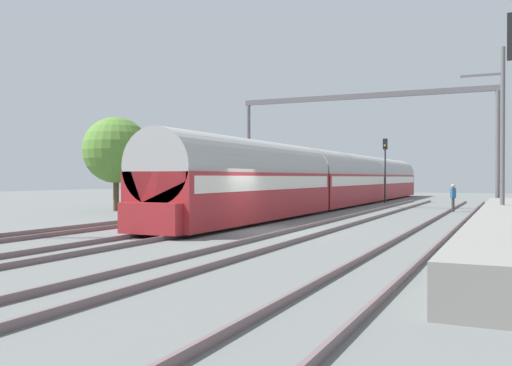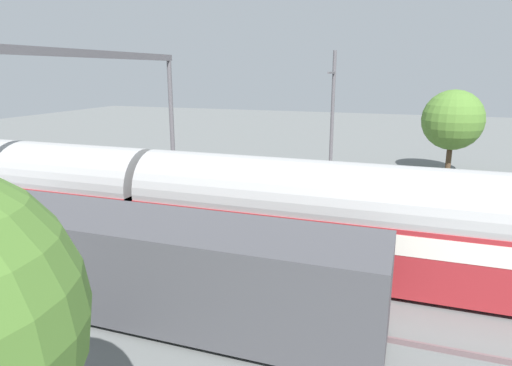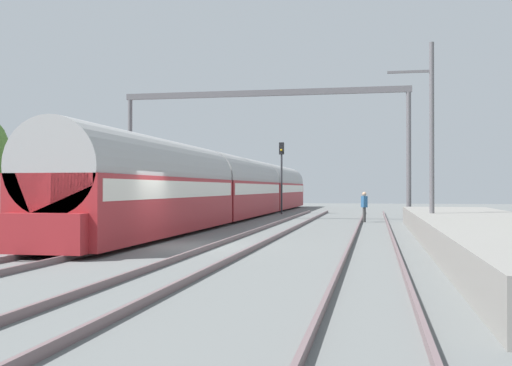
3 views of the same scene
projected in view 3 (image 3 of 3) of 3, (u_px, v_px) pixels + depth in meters
ground at (173, 246)px, 20.64m from camera, size 120.00×120.00×0.00m
track_west at (112, 243)px, 21.06m from camera, size 1.52×60.00×0.16m
track_east at (237, 245)px, 20.24m from camera, size 1.52×60.00×0.16m
track_far_east at (372, 247)px, 19.42m from camera, size 1.52×60.00×0.16m
platform at (489, 233)px, 20.66m from camera, size 4.40×28.00×0.90m
passenger_train at (239, 188)px, 40.84m from camera, size 2.93×49.20×3.82m
freight_car at (106, 198)px, 30.87m from camera, size 2.80×13.00×2.70m
person_crossing at (364, 204)px, 35.29m from camera, size 0.38×0.46×1.73m
railway_signal_far at (282, 168)px, 46.44m from camera, size 0.36×0.30×5.37m
catenary_gantry at (263, 122)px, 37.43m from camera, size 17.46×0.28×7.86m
catenary_pole_east_mid at (431, 135)px, 25.71m from camera, size 1.90×0.20×8.00m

